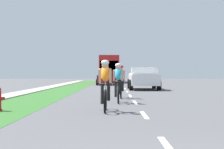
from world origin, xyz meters
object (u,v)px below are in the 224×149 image
at_px(pickup_white, 143,78).
at_px(bus_red, 110,68).
at_px(cyclist_distant, 121,81).
at_px(sedan_maroon, 106,78).
at_px(cyclist_trailing, 118,83).
at_px(cyclist_lead, 105,85).

bearing_deg(pickup_white, bus_red, 97.11).
relative_size(cyclist_distant, pickup_white, 0.34).
bearing_deg(cyclist_distant, sedan_maroon, 93.32).
distance_m(cyclist_trailing, pickup_white, 12.07).
height_order(cyclist_lead, pickup_white, pickup_white).
distance_m(cyclist_lead, sedan_maroon, 25.84).
xyz_separation_m(cyclist_lead, sedan_maroon, (-0.57, 25.84, -0.04)).
bearing_deg(sedan_maroon, cyclist_lead, -88.74).
bearing_deg(bus_red, pickup_white, -82.89).
bearing_deg(cyclist_lead, sedan_maroon, 91.26).
relative_size(cyclist_distant, sedan_maroon, 0.40).
bearing_deg(pickup_white, cyclist_distant, -101.40).
relative_size(pickup_white, bus_red, 0.44).
relative_size(cyclist_lead, bus_red, 0.15).
bearing_deg(bus_red, cyclist_trailing, -88.70).
distance_m(pickup_white, bus_red, 22.54).
height_order(pickup_white, bus_red, bus_red).
xyz_separation_m(cyclist_distant, bus_red, (-0.93, 31.54, 1.17)).
bearing_deg(bus_red, cyclist_distant, -88.30).
xyz_separation_m(cyclist_lead, cyclist_trailing, (0.43, 3.20, 0.00)).
distance_m(cyclist_trailing, bus_red, 34.27).
bearing_deg(cyclist_trailing, bus_red, 91.30).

